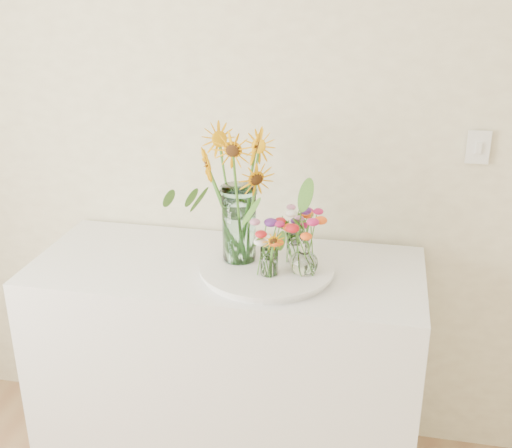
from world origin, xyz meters
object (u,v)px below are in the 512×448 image
object	(u,v)px
tray	(267,270)
mason_jar	(239,224)
small_vase_b	(304,255)
counter	(228,370)
small_vase_a	(269,262)
small_vase_c	(295,247)

from	to	relation	value
tray	mason_jar	world-z (taller)	mason_jar
small_vase_b	counter	bearing A→B (deg)	167.33
small_vase_a	small_vase_b	bearing A→B (deg)	17.96
counter	small_vase_a	world-z (taller)	small_vase_a
small_vase_a	counter	bearing A→B (deg)	149.93
mason_jar	small_vase_a	bearing A→B (deg)	-38.18
counter	mason_jar	distance (m)	0.61
counter	small_vase_b	bearing A→B (deg)	-12.67
small_vase_a	small_vase_b	distance (m)	0.12
tray	counter	bearing A→B (deg)	165.30
counter	small_vase_b	distance (m)	0.62
tray	mason_jar	bearing A→B (deg)	160.25
tray	mason_jar	xyz separation A→B (m)	(-0.11, 0.04, 0.15)
counter	mason_jar	xyz separation A→B (m)	(0.05, -0.00, 0.61)
mason_jar	small_vase_c	bearing A→B (deg)	9.94
mason_jar	tray	bearing A→B (deg)	-19.75
small_vase_a	small_vase_c	xyz separation A→B (m)	(0.07, 0.13, 0.00)
counter	small_vase_c	world-z (taller)	small_vase_c
mason_jar	small_vase_b	size ratio (longest dim) A/B	2.01
mason_jar	small_vase_b	world-z (taller)	mason_jar
mason_jar	small_vase_c	distance (m)	0.21
small_vase_a	small_vase_c	world-z (taller)	small_vase_c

